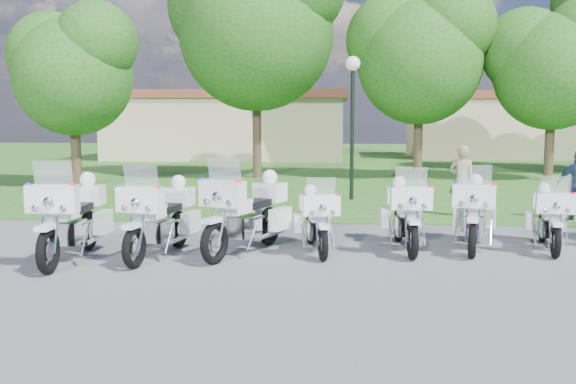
# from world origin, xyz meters

# --- Properties ---
(ground) EXTENTS (100.00, 100.00, 0.00)m
(ground) POSITION_xyz_m (0.00, 0.00, 0.00)
(ground) COLOR #5A595F
(ground) RESTS_ON ground
(grass_lawn) EXTENTS (100.00, 48.00, 0.01)m
(grass_lawn) POSITION_xyz_m (0.00, 27.00, 0.00)
(grass_lawn) COLOR #2B5C1D
(grass_lawn) RESTS_ON ground
(motorcycle_0) EXTENTS (0.93, 2.65, 1.78)m
(motorcycle_0) POSITION_xyz_m (-3.85, -1.10, 0.74)
(motorcycle_0) COLOR black
(motorcycle_0) RESTS_ON ground
(motorcycle_1) EXTENTS (1.08, 2.50, 1.69)m
(motorcycle_1) POSITION_xyz_m (-2.40, -0.70, 0.71)
(motorcycle_1) COLOR black
(motorcycle_1) RESTS_ON ground
(motorcycle_2) EXTENTS (1.51, 2.50, 1.78)m
(motorcycle_2) POSITION_xyz_m (-0.89, -0.30, 0.75)
(motorcycle_2) COLOR black
(motorcycle_2) RESTS_ON ground
(motorcycle_3) EXTENTS (0.94, 2.12, 1.43)m
(motorcycle_3) POSITION_xyz_m (0.33, -0.05, 0.60)
(motorcycle_3) COLOR black
(motorcycle_3) RESTS_ON ground
(motorcycle_4) EXTENTS (0.84, 2.38, 1.60)m
(motorcycle_4) POSITION_xyz_m (1.99, 0.29, 0.67)
(motorcycle_4) COLOR black
(motorcycle_4) RESTS_ON ground
(motorcycle_5) EXTENTS (1.14, 2.40, 1.64)m
(motorcycle_5) POSITION_xyz_m (3.33, 0.48, 0.68)
(motorcycle_5) COLOR black
(motorcycle_5) RESTS_ON ground
(motorcycle_6) EXTENTS (0.92, 2.14, 1.44)m
(motorcycle_6) POSITION_xyz_m (4.71, 0.49, 0.60)
(motorcycle_6) COLOR black
(motorcycle_6) RESTS_ON ground
(lamp_post) EXTENTS (0.44, 0.44, 4.29)m
(lamp_post) POSITION_xyz_m (1.16, 7.59, 3.23)
(lamp_post) COLOR black
(lamp_post) RESTS_ON ground
(tree_0) EXTENTS (4.91, 4.19, 6.55)m
(tree_0) POSITION_xyz_m (-8.74, 10.74, 4.33)
(tree_0) COLOR #38281C
(tree_0) RESTS_ON ground
(tree_1) EXTENTS (7.33, 6.26, 9.78)m
(tree_1) POSITION_xyz_m (-2.66, 14.64, 6.47)
(tree_1) COLOR #38281C
(tree_1) RESTS_ON ground
(tree_2) EXTENTS (5.88, 5.02, 7.84)m
(tree_2) POSITION_xyz_m (3.96, 14.86, 5.19)
(tree_2) COLOR #38281C
(tree_2) RESTS_ON ground
(tree_3) EXTENTS (5.33, 4.55, 7.10)m
(tree_3) POSITION_xyz_m (9.06, 14.43, 4.70)
(tree_3) COLOR #38281C
(tree_3) RESTS_ON ground
(building_west) EXTENTS (14.56, 8.32, 4.10)m
(building_west) POSITION_xyz_m (-6.00, 28.00, 2.07)
(building_west) COLOR #C1AF8B
(building_west) RESTS_ON ground
(building_east) EXTENTS (11.44, 7.28, 4.10)m
(building_east) POSITION_xyz_m (11.00, 30.00, 2.07)
(building_east) COLOR #C1AF8B
(building_east) RESTS_ON ground
(bystander_a) EXTENTS (0.75, 0.62, 1.78)m
(bystander_a) POSITION_xyz_m (3.85, 4.52, 0.89)
(bystander_a) COLOR #9C8969
(bystander_a) RESTS_ON ground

